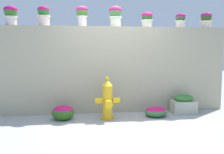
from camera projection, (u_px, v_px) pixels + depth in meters
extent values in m
plane|color=#969898|center=(123.00, 125.00, 4.91)|extent=(24.00, 24.00, 0.00)
cube|color=tan|center=(114.00, 70.00, 6.00)|extent=(5.27, 0.39, 1.98)
cylinder|color=silver|center=(11.00, 21.00, 5.59)|extent=(0.24, 0.24, 0.20)
cylinder|color=silver|center=(11.00, 17.00, 5.58)|extent=(0.29, 0.29, 0.03)
sphere|color=#336C29|center=(11.00, 12.00, 5.57)|extent=(0.28, 0.28, 0.28)
ellipsoid|color=#C0126A|center=(10.00, 9.00, 5.56)|extent=(0.29, 0.29, 0.15)
cylinder|color=beige|center=(44.00, 21.00, 5.67)|extent=(0.25, 0.25, 0.23)
cylinder|color=beige|center=(44.00, 16.00, 5.66)|extent=(0.30, 0.30, 0.03)
sphere|color=#2A722C|center=(44.00, 11.00, 5.65)|extent=(0.26, 0.26, 0.26)
ellipsoid|color=#CE196C|center=(43.00, 9.00, 5.64)|extent=(0.27, 0.27, 0.14)
cylinder|color=silver|center=(82.00, 21.00, 5.79)|extent=(0.19, 0.19, 0.24)
cylinder|color=silver|center=(82.00, 17.00, 5.77)|extent=(0.22, 0.22, 0.03)
sphere|color=#3E732B|center=(82.00, 12.00, 5.76)|extent=(0.27, 0.27, 0.27)
ellipsoid|color=#C91869|center=(82.00, 10.00, 5.76)|extent=(0.29, 0.29, 0.15)
cylinder|color=beige|center=(115.00, 22.00, 5.88)|extent=(0.24, 0.24, 0.23)
cylinder|color=beige|center=(115.00, 17.00, 5.86)|extent=(0.28, 0.28, 0.03)
sphere|color=#3D7B3C|center=(115.00, 12.00, 5.85)|extent=(0.29, 0.29, 0.29)
ellipsoid|color=#C01962|center=(115.00, 10.00, 5.85)|extent=(0.30, 0.30, 0.16)
cylinder|color=beige|center=(147.00, 24.00, 6.02)|extent=(0.24, 0.24, 0.18)
cylinder|color=beige|center=(147.00, 21.00, 6.01)|extent=(0.28, 0.28, 0.03)
sphere|color=#245421|center=(147.00, 17.00, 6.01)|extent=(0.25, 0.25, 0.25)
ellipsoid|color=#C61264|center=(147.00, 15.00, 6.00)|extent=(0.26, 0.26, 0.14)
cylinder|color=beige|center=(180.00, 24.00, 6.08)|extent=(0.20, 0.20, 0.17)
cylinder|color=beige|center=(180.00, 21.00, 6.07)|extent=(0.23, 0.23, 0.03)
sphere|color=#246228|center=(180.00, 18.00, 6.06)|extent=(0.22, 0.22, 0.22)
ellipsoid|color=#C7136B|center=(180.00, 16.00, 6.06)|extent=(0.24, 0.24, 0.12)
cylinder|color=beige|center=(206.00, 25.00, 6.18)|extent=(0.24, 0.24, 0.17)
cylinder|color=beige|center=(206.00, 21.00, 6.17)|extent=(0.29, 0.29, 0.03)
sphere|color=#27581E|center=(206.00, 17.00, 6.16)|extent=(0.26, 0.26, 0.26)
ellipsoid|color=#C2136C|center=(206.00, 16.00, 6.16)|extent=(0.27, 0.27, 0.14)
cylinder|color=gold|center=(107.00, 118.00, 5.38)|extent=(0.28, 0.28, 0.03)
cylinder|color=gold|center=(107.00, 102.00, 5.34)|extent=(0.21, 0.21, 0.70)
cone|color=yellow|center=(107.00, 83.00, 5.30)|extent=(0.22, 0.22, 0.13)
cylinder|color=yellow|center=(107.00, 78.00, 5.29)|extent=(0.07, 0.07, 0.05)
cylinder|color=yellow|center=(99.00, 101.00, 5.32)|extent=(0.16, 0.12, 0.12)
cylinder|color=yellow|center=(116.00, 100.00, 5.37)|extent=(0.16, 0.12, 0.12)
cylinder|color=yellow|center=(108.00, 104.00, 5.16)|extent=(0.16, 0.17, 0.16)
ellipsoid|color=#347239|center=(156.00, 112.00, 5.56)|extent=(0.48, 0.44, 0.21)
ellipsoid|color=#CF1560|center=(156.00, 110.00, 5.56)|extent=(0.44, 0.39, 0.12)
ellipsoid|color=#2D5E1C|center=(63.00, 113.00, 5.30)|extent=(0.46, 0.42, 0.31)
ellipsoid|color=#BC195C|center=(63.00, 110.00, 5.29)|extent=(0.42, 0.37, 0.17)
cube|color=#A8A995|center=(183.00, 107.00, 5.83)|extent=(0.54, 0.36, 0.29)
ellipsoid|color=#316E2F|center=(184.00, 98.00, 5.81)|extent=(0.45, 0.30, 0.18)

